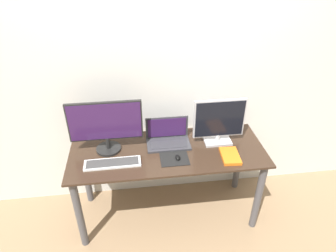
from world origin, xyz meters
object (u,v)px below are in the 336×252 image
(keyboard, at_px, (113,163))
(monitor_right, at_px, (219,122))
(laptop, at_px, (168,137))
(mouse, at_px, (178,157))
(monitor_left, at_px, (106,125))
(book, at_px, (230,156))

(keyboard, bearing_deg, monitor_right, 12.40)
(laptop, relative_size, keyboard, 0.83)
(laptop, xyz_separation_m, mouse, (0.05, -0.24, -0.03))
(monitor_left, relative_size, laptop, 1.60)
(monitor_left, xyz_separation_m, monitor_right, (0.93, -0.00, -0.04))
(mouse, bearing_deg, laptop, 101.13)
(monitor_left, height_order, book, monitor_left)
(monitor_right, relative_size, keyboard, 0.98)
(monitor_right, bearing_deg, book, -78.95)
(monitor_right, bearing_deg, monitor_left, 180.00)
(keyboard, distance_m, book, 0.93)
(mouse, height_order, book, mouse)
(monitor_right, height_order, mouse, monitor_right)
(mouse, distance_m, book, 0.42)
(laptop, distance_m, mouse, 0.25)
(monitor_right, height_order, book, monitor_right)
(book, bearing_deg, mouse, 176.39)
(monitor_right, bearing_deg, mouse, -151.76)
(monitor_right, relative_size, laptop, 1.19)
(monitor_left, relative_size, keyboard, 1.33)
(keyboard, xyz_separation_m, book, (0.93, -0.03, 0.00))
(laptop, height_order, mouse, laptop)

